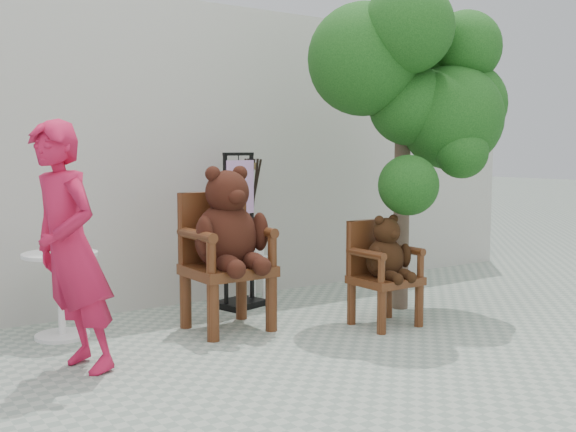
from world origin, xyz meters
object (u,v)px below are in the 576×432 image
object	(u,v)px
chair_small	(384,260)
person	(71,249)
cafe_table	(61,285)
tree	(424,85)
chair_big	(227,237)
display_stand	(239,248)
stool_bucket	(252,238)

from	to	relation	value
chair_small	person	world-z (taller)	person
cafe_table	tree	size ratio (longest dim) A/B	0.23
chair_big	tree	distance (m)	2.34
cafe_table	tree	distance (m)	3.68
person	display_stand	bearing A→B (deg)	104.68
chair_small	tree	distance (m)	1.71
chair_small	stool_bucket	distance (m)	1.56
chair_small	cafe_table	size ratio (longest dim) A/B	1.39
person	cafe_table	world-z (taller)	person
cafe_table	stool_bucket	distance (m)	2.05
cafe_table	display_stand	xyz separation A→B (m)	(1.76, 0.13, 0.14)
chair_big	cafe_table	bearing A→B (deg)	156.95
chair_big	chair_small	world-z (taller)	chair_big
person	tree	distance (m)	3.54
person	cafe_table	distance (m)	1.06
display_stand	tree	world-z (taller)	tree
person	chair_big	bearing A→B (deg)	91.96
cafe_table	tree	world-z (taller)	tree
chair_big	stool_bucket	size ratio (longest dim) A/B	0.97
tree	chair_small	bearing A→B (deg)	-162.68
chair_big	chair_small	distance (m)	1.39
chair_small	tree	xyz separation A→B (m)	(0.66, 0.21, 1.57)
chair_small	stool_bucket	xyz separation A→B (m)	(-0.44, 1.50, 0.07)
person	stool_bucket	size ratio (longest dim) A/B	1.19
display_stand	chair_small	bearing A→B (deg)	-77.03
person	stool_bucket	world-z (taller)	person
chair_big	tree	xyz separation A→B (m)	(1.86, -0.45, 1.34)
display_stand	person	bearing A→B (deg)	-165.80
display_stand	stool_bucket	bearing A→B (deg)	20.88
stool_bucket	tree	size ratio (longest dim) A/B	0.48
cafe_table	display_stand	bearing A→B (deg)	4.15
person	display_stand	world-z (taller)	person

